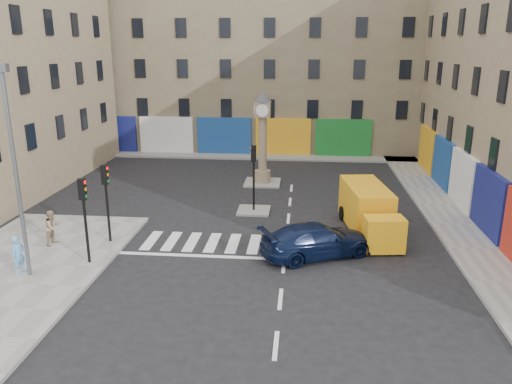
# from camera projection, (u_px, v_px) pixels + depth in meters

# --- Properties ---
(ground) EXTENTS (120.00, 120.00, 0.00)m
(ground) POSITION_uv_depth(u_px,v_px,m) (283.00, 275.00, 20.46)
(ground) COLOR black
(ground) RESTS_ON ground
(sidewalk_left) EXTENTS (7.00, 16.00, 0.15)m
(sidewalk_left) POSITION_uv_depth(u_px,v_px,m) (0.00, 284.00, 19.54)
(sidewalk_left) COLOR gray
(sidewalk_left) RESTS_ON ground
(sidewalk_right) EXTENTS (2.60, 30.00, 0.15)m
(sidewalk_right) POSITION_uv_depth(u_px,v_px,m) (439.00, 205.00, 29.19)
(sidewalk_right) COLOR gray
(sidewalk_right) RESTS_ON ground
(sidewalk_far) EXTENTS (32.00, 2.40, 0.15)m
(sidewalk_far) POSITION_uv_depth(u_px,v_px,m) (247.00, 156.00, 42.00)
(sidewalk_far) COLOR gray
(sidewalk_far) RESTS_ON ground
(island_near) EXTENTS (1.80, 1.80, 0.12)m
(island_near) POSITION_uv_depth(u_px,v_px,m) (254.00, 211.00, 28.26)
(island_near) COLOR gray
(island_near) RESTS_ON ground
(island_far) EXTENTS (2.40, 2.40, 0.12)m
(island_far) POSITION_uv_depth(u_px,v_px,m) (262.00, 183.00, 33.99)
(island_far) COLOR gray
(island_far) RESTS_ON ground
(building_far) EXTENTS (32.00, 10.00, 17.00)m
(building_far) POSITION_uv_depth(u_px,v_px,m) (254.00, 51.00, 45.14)
(building_far) COLOR #7D7253
(building_far) RESTS_ON ground
(traffic_light_left_near) EXTENTS (0.28, 0.22, 3.70)m
(traffic_light_left_near) POSITION_uv_depth(u_px,v_px,m) (84.00, 207.00, 20.67)
(traffic_light_left_near) COLOR black
(traffic_light_left_near) RESTS_ON sidewalk_left
(traffic_light_left_far) EXTENTS (0.28, 0.22, 3.70)m
(traffic_light_left_far) POSITION_uv_depth(u_px,v_px,m) (106.00, 191.00, 22.96)
(traffic_light_left_far) COLOR black
(traffic_light_left_far) RESTS_ON sidewalk_left
(traffic_light_island) EXTENTS (0.28, 0.22, 3.70)m
(traffic_light_island) POSITION_uv_depth(u_px,v_px,m) (254.00, 167.00, 27.55)
(traffic_light_island) COLOR black
(traffic_light_island) RESTS_ON island_near
(lamp_post) EXTENTS (0.50, 0.25, 8.30)m
(lamp_post) POSITION_uv_depth(u_px,v_px,m) (14.00, 163.00, 18.89)
(lamp_post) COLOR #595B60
(lamp_post) RESTS_ON sidewalk_left
(clock_pillar) EXTENTS (1.20, 1.20, 6.10)m
(clock_pillar) POSITION_uv_depth(u_px,v_px,m) (263.00, 132.00, 33.00)
(clock_pillar) COLOR #91815F
(clock_pillar) RESTS_ON island_far
(navy_sedan) EXTENTS (5.53, 4.09, 1.49)m
(navy_sedan) POSITION_uv_depth(u_px,v_px,m) (317.00, 240.00, 22.17)
(navy_sedan) COLOR black
(navy_sedan) RESTS_ON ground
(yellow_van) EXTENTS (2.72, 6.29, 2.22)m
(yellow_van) POSITION_uv_depth(u_px,v_px,m) (368.00, 210.00, 25.07)
(yellow_van) COLOR #FFAA15
(yellow_van) RESTS_ON ground
(pedestrian_blue) EXTENTS (0.54, 0.66, 1.58)m
(pedestrian_blue) POSITION_uv_depth(u_px,v_px,m) (18.00, 255.00, 20.15)
(pedestrian_blue) COLOR #62AAE0
(pedestrian_blue) RESTS_ON sidewalk_left
(pedestrian_tan) EXTENTS (0.77, 0.91, 1.64)m
(pedestrian_tan) POSITION_uv_depth(u_px,v_px,m) (53.00, 227.00, 23.09)
(pedestrian_tan) COLOR #9C8360
(pedestrian_tan) RESTS_ON sidewalk_left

